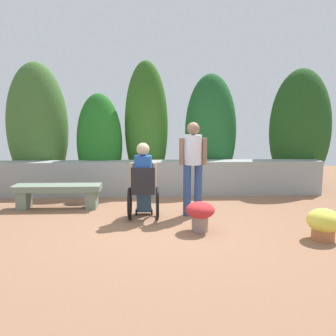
% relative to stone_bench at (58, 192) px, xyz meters
% --- Properties ---
extents(ground_plane, '(12.61, 12.61, 0.00)m').
position_rel_stone_bench_xyz_m(ground_plane, '(1.94, -0.95, -0.32)').
color(ground_plane, '#895F45').
extents(stone_retaining_wall, '(7.38, 0.45, 0.77)m').
position_rel_stone_bench_xyz_m(stone_retaining_wall, '(1.94, 1.06, 0.07)').
color(stone_retaining_wall, gray).
rests_on(stone_retaining_wall, ground).
extents(hedge_backdrop, '(7.74, 1.08, 3.05)m').
position_rel_stone_bench_xyz_m(hedge_backdrop, '(2.23, 1.70, 1.11)').
color(hedge_backdrop, '#3D642C').
rests_on(hedge_backdrop, ground).
extents(stone_bench, '(1.66, 0.41, 0.46)m').
position_rel_stone_bench_xyz_m(stone_bench, '(0.00, 0.00, 0.00)').
color(stone_bench, slate).
rests_on(stone_bench, ground).
extents(person_in_wheelchair, '(0.53, 0.66, 1.33)m').
position_rel_stone_bench_xyz_m(person_in_wheelchair, '(1.68, -0.74, 0.31)').
color(person_in_wheelchair, black).
rests_on(person_in_wheelchair, ground).
extents(person_standing_companion, '(0.49, 0.30, 1.67)m').
position_rel_stone_bench_xyz_m(person_standing_companion, '(2.55, -0.59, 0.65)').
color(person_standing_companion, navy).
rests_on(person_standing_companion, ground).
extents(flower_pot_purple_near, '(0.48, 0.48, 0.46)m').
position_rel_stone_bench_xyz_m(flower_pot_purple_near, '(4.31, -1.91, -0.07)').
color(flower_pot_purple_near, '#AC663D').
rests_on(flower_pot_purple_near, ground).
extents(flower_pot_terracotta_by_wall, '(0.45, 0.45, 0.46)m').
position_rel_stone_bench_xyz_m(flower_pot_terracotta_by_wall, '(2.57, -1.46, -0.03)').
color(flower_pot_terracotta_by_wall, gray).
rests_on(flower_pot_terracotta_by_wall, ground).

